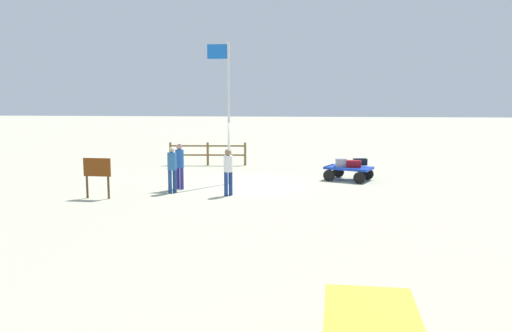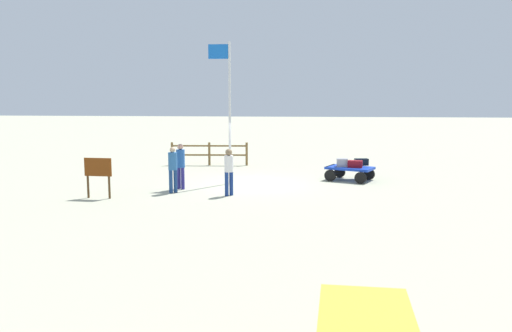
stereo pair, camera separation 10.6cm
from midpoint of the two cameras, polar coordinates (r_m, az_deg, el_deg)
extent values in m
plane|color=#ABAB90|center=(22.08, -0.39, -1.92)|extent=(120.00, 120.00, 0.00)
cube|color=#1336B2|center=(23.21, 9.69, -0.20)|extent=(2.19, 1.80, 0.10)
cube|color=#1336B2|center=(23.51, 7.62, -0.06)|extent=(0.51, 1.00, 0.10)
cylinder|color=black|center=(22.93, 7.63, -1.00)|extent=(0.49, 0.31, 0.49)
cylinder|color=black|center=(24.01, 8.63, -0.62)|extent=(0.49, 0.31, 0.49)
cylinder|color=black|center=(22.50, 10.79, -1.24)|extent=(0.49, 0.31, 0.49)
cylinder|color=black|center=(23.59, 11.66, -0.84)|extent=(0.49, 0.31, 0.49)
cube|color=#92919A|center=(23.17, 8.89, 0.36)|extent=(0.46, 0.38, 0.35)
cube|color=maroon|center=(23.04, 10.23, 0.22)|extent=(0.65, 0.44, 0.29)
cube|color=black|center=(23.77, 10.87, 0.44)|extent=(0.61, 0.41, 0.29)
cylinder|color=navy|center=(20.99, -8.02, -1.33)|extent=(0.14, 0.14, 0.85)
cylinder|color=navy|center=(21.12, -8.43, -1.28)|extent=(0.14, 0.14, 0.85)
cylinder|color=#2254A1|center=(20.95, -8.27, 0.78)|extent=(0.45, 0.45, 0.69)
sphere|color=tan|center=(20.90, -8.29, 2.03)|extent=(0.23, 0.23, 0.23)
cylinder|color=navy|center=(19.60, -2.87, -1.87)|extent=(0.14, 0.14, 0.88)
cylinder|color=navy|center=(19.50, -3.36, -1.93)|extent=(0.14, 0.14, 0.88)
cylinder|color=white|center=(19.44, -3.13, 0.24)|extent=(0.45, 0.45, 0.60)
sphere|color=#896E4F|center=(19.39, -3.14, 1.48)|extent=(0.25, 0.25, 0.25)
cylinder|color=navy|center=(20.36, -8.78, -1.60)|extent=(0.14, 0.14, 0.87)
cylinder|color=navy|center=(20.26, -9.27, -1.66)|extent=(0.14, 0.14, 0.87)
cylinder|color=#295E9B|center=(20.20, -9.07, 0.50)|extent=(0.47, 0.47, 0.65)
sphere|color=tan|center=(20.15, -9.10, 1.71)|extent=(0.20, 0.20, 0.20)
cylinder|color=silver|center=(21.87, -3.05, 5.55)|extent=(0.10, 0.10, 5.74)
cube|color=blue|center=(21.97, -4.29, 12.03)|extent=(0.80, 0.06, 0.57)
cylinder|color=#4C3319|center=(19.69, -15.54, -2.23)|extent=(0.08, 0.08, 0.80)
cylinder|color=#4C3319|center=(20.03, -17.63, -2.15)|extent=(0.08, 0.08, 0.80)
cube|color=#6A300E|center=(19.75, -16.68, -0.13)|extent=(1.00, 0.13, 0.65)
cylinder|color=brown|center=(27.56, -1.27, 1.29)|extent=(0.12, 0.12, 1.18)
cylinder|color=brown|center=(27.71, -5.25, 1.29)|extent=(0.12, 0.12, 1.18)
cylinder|color=brown|center=(27.99, -9.18, 1.29)|extent=(0.12, 0.12, 1.18)
cube|color=brown|center=(27.66, -5.27, 2.14)|extent=(3.85, 0.32, 0.08)
cube|color=brown|center=(27.71, -5.25, 1.17)|extent=(3.85, 0.32, 0.08)
camera|label=1|loc=(0.05, -90.19, -0.03)|focal=37.67mm
camera|label=2|loc=(0.05, 89.81, 0.03)|focal=37.67mm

